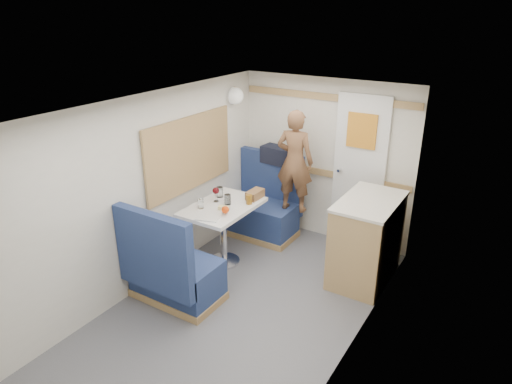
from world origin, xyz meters
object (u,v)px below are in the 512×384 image
Objects in this scene: duffel_bag at (279,155)px; beer_glass at (249,199)px; tumbler_right at (228,199)px; salt_grinder at (229,198)px; dinette_table at (223,218)px; bench_far at (263,212)px; orange_fruit at (225,210)px; tumbler_mid at (220,192)px; wine_glass at (216,191)px; tumbler_left at (201,204)px; tray at (210,215)px; bread_loaf at (255,194)px; pepper_grinder at (226,198)px; dome_light at (235,96)px; bench_near at (172,275)px; person at (295,161)px; galley_counter at (366,239)px; cheese_block at (224,208)px.

duffel_bag is 4.20× the size of beer_glass.
tumbler_right is 0.06m from salt_grinder.
salt_grinder is (0.00, 0.11, 0.20)m from dinette_table.
bench_far reaches higher than beer_glass.
tumbler_mid is (-0.33, 0.36, 0.00)m from orange_fruit.
bench_far is at bearing 90.00° from dinette_table.
wine_glass reaches higher than dinette_table.
tumbler_right is (0.19, 0.24, 0.00)m from tumbler_left.
tray is 0.51m from beer_glass.
duffel_bag reaches higher than dinette_table.
beer_glass reaches higher than bread_loaf.
pepper_grinder is (-0.02, -0.76, 0.46)m from bench_far.
dome_light is at bearing 108.51° from tumbler_mid.
tumbler_mid reaches higher than beer_glass.
tumbler_mid is (-0.17, -0.68, 0.48)m from bench_far.
person is (0.44, 1.73, 0.76)m from bench_near.
salt_grinder is at bearing 36.46° from pepper_grinder.
tumbler_mid is (-0.04, 0.13, -0.06)m from wine_glass.
tumbler_right is 1.21× the size of salt_grinder.
tray is (0.43, -1.13, -1.02)m from dome_light.
tumbler_mid is at bearing 107.42° from wine_glass.
duffel_bag is 1.09m from tumbler_right.
person is (0.44, 0.86, 0.50)m from dinette_table.
bench_near is 0.84m from tumbler_left.
person is at bearing 64.32° from bread_loaf.
dinette_table is 0.75× the size of person.
bread_loaf is at bearing 43.85° from wine_glass.
galley_counter is 4.02× the size of bread_loaf.
duffel_bag is (-1.38, 0.57, 0.54)m from galley_counter.
bench_near is 8.69× the size of tumbler_mid.
wine_glass is 0.38m from beer_glass.
bread_loaf is at bearing 99.82° from beer_glass.
salt_grinder reaches higher than dinette_table.
dome_light reaches higher than pepper_grinder.
pepper_grinder is at bearing 99.03° from tray.
dinette_table is 8.61× the size of tumbler_left.
cheese_block is 0.25m from salt_grinder.
wine_glass is 0.17m from tumbler_right.
wine_glass is (-0.22, 0.17, 0.09)m from cheese_block.
pepper_grinder is 0.02m from salt_grinder.
tumbler_mid is at bearing 41.97° from person.
beer_glass is (-0.21, -0.67, -0.29)m from person.
galley_counter is (1.47, -0.31, 0.17)m from bench_far.
person reaches higher than dinette_table.
tumbler_right is (-0.01, 0.34, 0.05)m from tray.
bread_loaf reaches higher than cheese_block.
dome_light is 0.65× the size of tray.
bench_near is at bearing -136.06° from galley_counter.
duffel_bag is at bearing 98.69° from beer_glass.
duffel_bag is at bearing 29.71° from dome_light.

